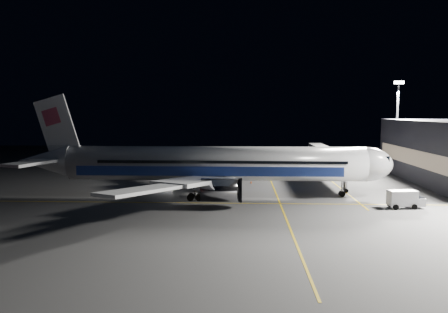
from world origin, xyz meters
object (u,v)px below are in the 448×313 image
service_truck (405,199)px  safety_cone_b (232,189)px  jet_bridge (330,157)px  safety_cone_a (251,182)px  baggage_tug (174,182)px  safety_cone_c (173,187)px  airliner (209,164)px  floodlight_mast_north (397,117)px

service_truck → safety_cone_b: service_truck is taller
service_truck → safety_cone_b: bearing=147.5°
jet_bridge → safety_cone_a: bearing=-160.1°
baggage_tug → safety_cone_c: size_ratio=3.88×
airliner → floodlight_mast_north: bearing=37.9°
safety_cone_b → safety_cone_c: size_ratio=0.97×
jet_bridge → safety_cone_c: bearing=-157.0°
floodlight_mast_north → safety_cone_a: 41.12m
floodlight_mast_north → safety_cone_c: 56.21m
floodlight_mast_north → baggage_tug: bearing=-153.6°
jet_bridge → baggage_tug: jet_bridge is taller
safety_cone_a → baggage_tug: bearing=-163.3°
airliner → baggage_tug: size_ratio=23.05×
floodlight_mast_north → service_truck: bearing=-107.1°
baggage_tug → safety_cone_b: 11.61m
safety_cone_c → service_truck: bearing=-20.9°
safety_cone_a → jet_bridge: bearing=19.9°
service_truck → safety_cone_a: (-21.60, 20.56, -1.11)m
safety_cone_a → safety_cone_c: bearing=-153.6°
jet_bridge → floodlight_mast_north: 24.06m
safety_cone_b → service_truck: bearing=-26.2°
airliner → safety_cone_b: (3.67, 4.00, -4.83)m
service_truck → baggage_tug: size_ratio=1.96×
floodlight_mast_north → safety_cone_c: size_ratio=30.12×
baggage_tug → airliner: bearing=-38.4°
safety_cone_b → baggage_tug: bearing=159.9°
floodlight_mast_north → baggage_tug: (-48.30, -23.99, -11.57)m
baggage_tug → safety_cone_a: bearing=26.1°
floodlight_mast_north → baggage_tug: floodlight_mast_north is taller
baggage_tug → safety_cone_b: bearing=-10.7°
baggage_tug → safety_cone_c: 2.72m
baggage_tug → service_truck: bearing=-14.9°
jet_bridge → floodlight_mast_north: bearing=37.7°
safety_cone_a → safety_cone_b: bearing=-112.4°
airliner → safety_cone_c: size_ratio=89.47×
safety_cone_b → airliner: bearing=-132.5°
safety_cone_a → safety_cone_c: safety_cone_c is taller
jet_bridge → safety_cone_c: size_ratio=50.06×
safety_cone_a → safety_cone_c: size_ratio=0.77×
baggage_tug → safety_cone_a: baggage_tug is taller
floodlight_mast_north → safety_cone_b: size_ratio=30.98×
safety_cone_c → safety_cone_a: bearing=26.4°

